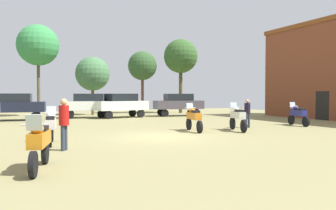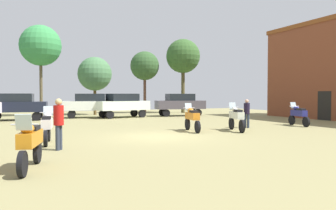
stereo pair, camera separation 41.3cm
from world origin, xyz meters
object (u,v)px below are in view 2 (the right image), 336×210
object	(u,v)px
motorcycle_2	(236,117)
car_6	(123,104)
motorcycle_7	(192,118)
person_2	(59,120)
motorcycle_6	(298,114)
tree_2	(95,74)
car_2	(180,103)
tree_1	(183,57)
motorcycle_4	(47,126)
tree_4	(41,46)
motorcycle_1	(30,142)
person_1	(247,111)
car_5	(90,104)
tree_6	(145,66)
car_4	(16,105)

from	to	relation	value
motorcycle_2	car_6	world-z (taller)	car_6
motorcycle_7	person_2	distance (m)	7.69
motorcycle_6	tree_2	world-z (taller)	tree_2
car_2	tree_1	world-z (taller)	tree_1
motorcycle_2	car_2	world-z (taller)	car_2
motorcycle_2	motorcycle_4	world-z (taller)	motorcycle_2
motorcycle_6	car_2	distance (m)	11.70
motorcycle_6	tree_4	xyz separation A→B (m)	(-13.95, 16.20, 5.54)
motorcycle_4	tree_1	xyz separation A→B (m)	(14.66, 17.59, 5.22)
motorcycle_4	tree_1	bearing A→B (deg)	58.09
motorcycle_1	motorcycle_6	xyz separation A→B (m)	(15.32, 6.20, -0.01)
motorcycle_4	person_1	world-z (taller)	person_1
car_5	tree_6	size ratio (longest dim) A/B	0.70
motorcycle_1	motorcycle_4	size ratio (longest dim) A/B	1.05
tree_1	tree_2	world-z (taller)	tree_1
motorcycle_2	person_2	distance (m)	9.50
person_2	tree_4	size ratio (longest dim) A/B	0.22
car_6	person_2	world-z (taller)	car_6
motorcycle_1	motorcycle_2	world-z (taller)	motorcycle_2
motorcycle_7	tree_2	xyz separation A→B (m)	(-1.75, 16.35, 3.16)
car_5	tree_6	world-z (taller)	tree_6
car_2	car_4	size ratio (longest dim) A/B	1.01
person_2	motorcycle_7	bearing A→B (deg)	-28.08
car_2	car_5	xyz separation A→B (m)	(-7.84, 1.01, 0.00)
car_4	tree_2	bearing A→B (deg)	-48.44
car_6	person_1	size ratio (longest dim) A/B	2.77
motorcycle_7	person_1	size ratio (longest dim) A/B	1.36
motorcycle_4	tree_1	world-z (taller)	tree_1
car_6	person_1	distance (m)	11.93
motorcycle_7	car_4	distance (m)	14.54
car_4	tree_4	bearing A→B (deg)	-16.22
car_6	tree_1	xyz separation A→B (m)	(7.88, 4.51, 4.76)
motorcycle_4	tree_1	size ratio (longest dim) A/B	0.27
person_2	tree_6	world-z (taller)	tree_6
motorcycle_1	person_2	size ratio (longest dim) A/B	1.23
motorcycle_1	car_4	bearing A→B (deg)	-74.29
car_5	tree_4	world-z (taller)	tree_4
car_5	car_6	distance (m)	2.70
car_5	tree_1	world-z (taller)	tree_1
motorcycle_2	motorcycle_6	xyz separation A→B (m)	(5.20, 0.83, -0.03)
motorcycle_2	motorcycle_4	size ratio (longest dim) A/B	1.08
car_5	tree_1	xyz separation A→B (m)	(10.39, 3.52, 4.76)
motorcycle_6	tree_6	xyz separation A→B (m)	(-3.74, 17.34, 4.20)
motorcycle_7	motorcycle_4	bearing A→B (deg)	-158.36
motorcycle_6	car_5	world-z (taller)	car_5
person_1	car_2	bearing A→B (deg)	124.38
tree_6	person_1	bearing A→B (deg)	-89.84
tree_1	car_5	bearing A→B (deg)	-161.27
motorcycle_1	tree_6	distance (m)	26.57
car_5	motorcycle_1	bearing A→B (deg)	174.34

